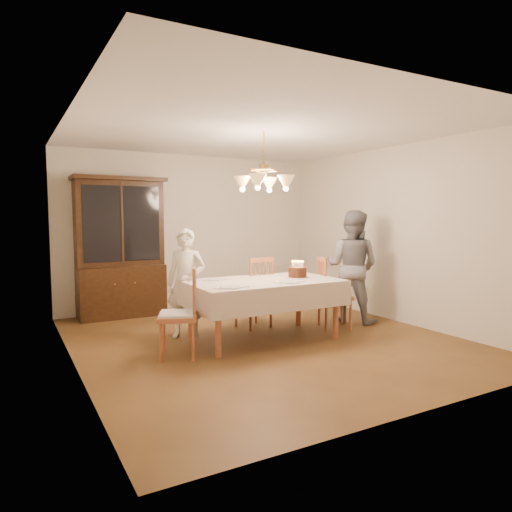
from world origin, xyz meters
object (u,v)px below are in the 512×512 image
elderly_woman (186,283)px  birthday_cake (297,273)px  china_hutch (120,250)px  dining_table (264,286)px  chair_far_side (254,296)px

elderly_woman → birthday_cake: 1.45m
china_hutch → birthday_cake: (1.76, -2.29, -0.21)m
dining_table → birthday_cake: size_ratio=6.33×
chair_far_side → elderly_woman: (-1.02, -0.06, 0.26)m
chair_far_side → birthday_cake: chair_far_side is taller
chair_far_side → birthday_cake: bearing=-65.3°
china_hutch → chair_far_side: 2.28m
chair_far_side → china_hutch: bearing=131.6°
chair_far_side → elderly_woman: size_ratio=0.71×
chair_far_side → birthday_cake: 0.81m
dining_table → birthday_cake: birthday_cake is taller
dining_table → chair_far_side: size_ratio=1.90×
china_hutch → birthday_cake: bearing=-52.5°
dining_table → elderly_woman: bearing=146.4°
china_hutch → birthday_cake: size_ratio=7.20×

